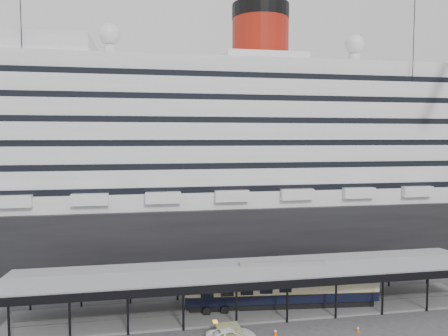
{
  "coord_description": "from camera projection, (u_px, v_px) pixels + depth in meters",
  "views": [
    {
      "loc": [
        -12.56,
        -44.33,
        20.58
      ],
      "look_at": [
        -2.96,
        8.0,
        16.82
      ],
      "focal_mm": 35.0,
      "sensor_mm": 36.0,
      "label": 1
    }
  ],
  "objects": [
    {
      "name": "traffic_cone_right",
      "position": [
        358.0,
        329.0,
        46.1
      ],
      "size": [
        0.4,
        0.4,
        0.71
      ],
      "rotation": [
        0.0,
        0.0,
        0.11
      ],
      "color": "#EB530D",
      "rests_on": "ground"
    },
    {
      "name": "traffic_cone_left",
      "position": [
        210.0,
        334.0,
        44.73
      ],
      "size": [
        0.47,
        0.47,
        0.76
      ],
      "rotation": [
        0.0,
        0.0,
        0.22
      ],
      "color": "#EF5A0D",
      "rests_on": "ground"
    },
    {
      "name": "pullman_carriage",
      "position": [
        281.0,
        285.0,
        52.56
      ],
      "size": [
        23.35,
        5.16,
        22.75
      ],
      "rotation": [
        0.0,
        0.0,
        -0.09
      ],
      "color": "black",
      "rests_on": "ground"
    },
    {
      "name": "port_truck",
      "position": [
        231.0,
        336.0,
        43.72
      ],
      "size": [
        5.14,
        2.51,
        1.41
      ],
      "primitive_type": "imported",
      "rotation": [
        0.0,
        0.0,
        1.6
      ],
      "color": "white",
      "rests_on": "ground"
    },
    {
      "name": "traffic_cone_mid",
      "position": [
        275.0,
        332.0,
        45.28
      ],
      "size": [
        0.47,
        0.47,
        0.8
      ],
      "rotation": [
        0.0,
        0.0,
        0.17
      ],
      "color": "#F85A0D",
      "rests_on": "ground"
    },
    {
      "name": "cruise_ship",
      "position": [
        216.0,
        150.0,
        77.32
      ],
      "size": [
        130.0,
        30.0,
        43.9
      ],
      "color": "black",
      "rests_on": "ground"
    },
    {
      "name": "platform_canopy",
      "position": [
        253.0,
        290.0,
        51.95
      ],
      "size": [
        56.0,
        9.18,
        5.3
      ],
      "color": "slate",
      "rests_on": "ground"
    },
    {
      "name": "ground",
      "position": [
        264.0,
        328.0,
        47.21
      ],
      "size": [
        200.0,
        200.0,
        0.0
      ],
      "primitive_type": "plane",
      "color": "#38383B",
      "rests_on": "ground"
    }
  ]
}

